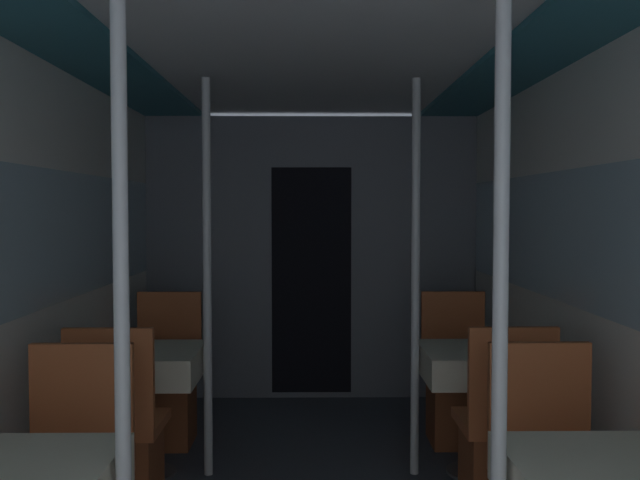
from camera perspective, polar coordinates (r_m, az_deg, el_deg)
name	(u,v)px	position (r m, az deg, el deg)	size (l,w,h in m)	color
wall_left	(13,289)	(3.51, -23.37, -3.59)	(0.05, 6.75, 2.27)	silver
wall_right	(607,288)	(3.51, 22.01, -3.56)	(0.05, 6.75, 2.27)	silver
ceiling_panel	(311,34)	(3.31, -0.69, 16.16)	(2.71, 6.75, 0.07)	silver
bulkhead_far	(312,258)	(5.77, -0.68, -1.47)	(2.65, 0.09, 2.27)	slate
support_pole_left_0	(122,335)	(2.34, -15.56, -7.37)	(0.05, 0.05, 2.27)	silver
dining_table_left_1	(145,371)	(4.27, -13.84, -10.11)	(0.63, 0.63, 0.73)	#4C4C51
chair_left_near_1	(119,456)	(3.83, -15.75, -16.29)	(0.43, 0.43, 0.97)	brown
chair_left_far_1	(165,397)	(4.86, -12.29, -12.19)	(0.43, 0.43, 0.97)	brown
support_pole_left_1	(207,278)	(4.12, -9.01, -3.04)	(0.05, 0.05, 2.27)	silver
support_pole_right_0	(500,335)	(2.34, 14.21, -7.35)	(0.05, 0.05, 2.27)	silver
dining_table_right_1	(477,370)	(4.27, 12.49, -10.10)	(0.63, 0.63, 0.73)	#4C4C51
chair_right_near_1	(503,454)	(3.83, 14.40, -16.28)	(0.43, 0.43, 0.97)	brown
chair_right_far_1	(457,396)	(4.86, 10.93, -12.17)	(0.43, 0.43, 0.97)	brown
support_pole_right_1	(415,278)	(4.12, 7.65, -3.04)	(0.05, 0.05, 2.27)	silver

